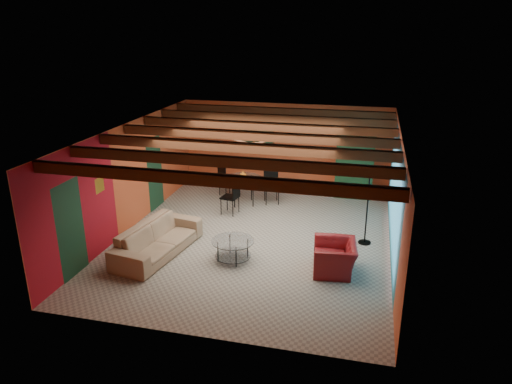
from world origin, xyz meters
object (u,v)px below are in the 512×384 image
(armoire, at_px, (355,167))
(vase, at_px, (243,164))
(potted_plant, at_px, (357,129))
(floor_lamp, at_px, (367,207))
(armchair, at_px, (335,257))
(coffee_table, at_px, (233,250))
(sofa, at_px, (158,239))
(dining_table, at_px, (243,186))

(armoire, height_order, vase, armoire)
(potted_plant, bearing_deg, armoire, 0.00)
(floor_lamp, relative_size, vase, 9.40)
(armchair, height_order, coffee_table, armchair)
(sofa, bearing_deg, vase, -7.36)
(sofa, xyz_separation_m, vase, (1.05, 3.56, 0.86))
(armchair, height_order, dining_table, dining_table)
(sofa, height_order, armchair, sofa)
(armchair, xyz_separation_m, vase, (-2.95, 3.43, 0.89))
(dining_table, height_order, floor_lamp, floor_lamp)
(armoire, xyz_separation_m, floor_lamp, (0.45, -3.30, 0.00))
(potted_plant, relative_size, vase, 2.17)
(armoire, bearing_deg, floor_lamp, -82.75)
(armchair, height_order, vase, vase)
(coffee_table, distance_m, vase, 3.65)
(armchair, relative_size, floor_lamp, 0.54)
(dining_table, bearing_deg, vase, 180.00)
(potted_plant, bearing_deg, armchair, -91.69)
(sofa, height_order, potted_plant, potted_plant)
(sofa, height_order, dining_table, dining_table)
(sofa, bearing_deg, coffee_table, -77.37)
(armoire, bearing_deg, armchair, -92.20)
(sofa, height_order, vase, vase)
(sofa, xyz_separation_m, floor_lamp, (4.59, 1.70, 0.58))
(armoire, distance_m, floor_lamp, 3.34)
(armoire, bearing_deg, vase, -155.44)
(armoire, xyz_separation_m, vase, (-3.09, -1.45, 0.28))
(sofa, height_order, armoire, armoire)
(sofa, relative_size, floor_lamp, 1.31)
(dining_table, bearing_deg, coffee_table, -78.54)
(sofa, distance_m, armchair, 4.00)
(sofa, bearing_deg, dining_table, -7.36)
(coffee_table, relative_size, vase, 4.76)
(coffee_table, xyz_separation_m, floor_lamp, (2.84, 1.59, 0.70))
(coffee_table, relative_size, armoire, 0.51)
(vase, bearing_deg, sofa, -106.50)
(coffee_table, relative_size, floor_lamp, 0.51)
(dining_table, bearing_deg, sofa, -106.50)
(sofa, height_order, floor_lamp, floor_lamp)
(floor_lamp, xyz_separation_m, vase, (-3.54, 1.86, 0.28))
(sofa, distance_m, coffee_table, 1.76)
(coffee_table, relative_size, dining_table, 0.44)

